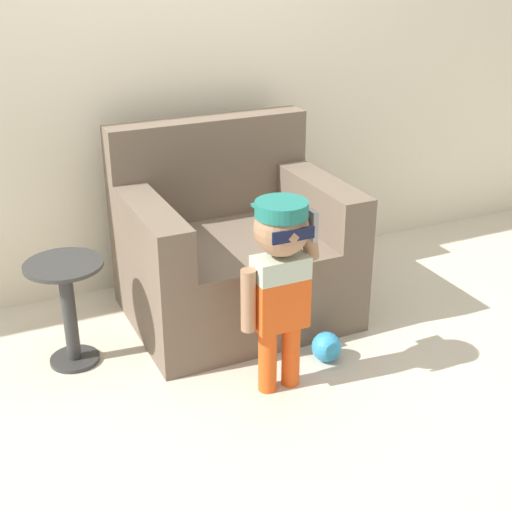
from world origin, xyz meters
TOP-DOWN VIEW (x-y plane):
  - ground_plane at (0.00, 0.00)m, footprint 10.00×10.00m
  - wall_back at (0.00, 0.61)m, footprint 10.00×0.05m
  - armchair at (0.08, 0.03)m, footprint 1.10×0.89m
  - person_child at (-0.02, -0.71)m, footprint 0.37×0.27m
  - side_table at (-0.81, -0.10)m, footprint 0.36×0.36m
  - toy_ball at (0.29, -0.61)m, footprint 0.15×0.15m

SIDE VIEW (x-z plane):
  - ground_plane at x=0.00m, z-range 0.00..0.00m
  - toy_ball at x=0.29m, z-range 0.00..0.15m
  - side_table at x=-0.81m, z-range 0.05..0.57m
  - armchair at x=0.08m, z-range -0.15..0.85m
  - person_child at x=-0.02m, z-range 0.15..1.04m
  - wall_back at x=0.00m, z-range 0.00..2.60m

